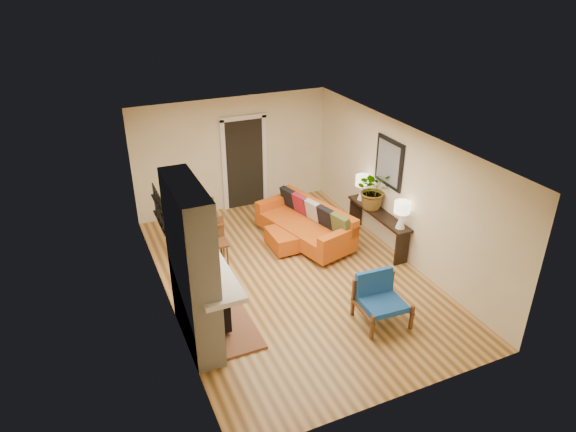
# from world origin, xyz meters

# --- Properties ---
(room_shell) EXTENTS (6.50, 6.50, 6.50)m
(room_shell) POSITION_xyz_m (0.60, 2.63, 1.24)
(room_shell) COLOR tan
(room_shell) RESTS_ON ground
(fireplace) EXTENTS (1.09, 1.68, 2.60)m
(fireplace) POSITION_xyz_m (-2.00, -1.00, 1.24)
(fireplace) COLOR white
(fireplace) RESTS_ON ground
(sofa) EXTENTS (1.46, 2.35, 0.86)m
(sofa) POSITION_xyz_m (0.85, 1.11, 0.38)
(sofa) COLOR silver
(sofa) RESTS_ON ground
(ottoman) EXTENTS (0.77, 0.77, 0.39)m
(ottoman) POSITION_xyz_m (0.36, 0.97, 0.23)
(ottoman) COLOR silver
(ottoman) RESTS_ON ground
(blue_chair) EXTENTS (0.79, 0.78, 0.79)m
(blue_chair) POSITION_xyz_m (0.76, -1.69, 0.43)
(blue_chair) COLOR brown
(blue_chair) RESTS_ON ground
(dining_table) EXTENTS (0.79, 1.69, 0.90)m
(dining_table) POSITION_xyz_m (-1.15, 1.64, 0.59)
(dining_table) COLOR brown
(dining_table) RESTS_ON ground
(console_table) EXTENTS (0.34, 1.85, 0.72)m
(console_table) POSITION_xyz_m (2.07, 0.38, 0.58)
(console_table) COLOR black
(console_table) RESTS_ON ground
(lamp_near) EXTENTS (0.30, 0.30, 0.54)m
(lamp_near) POSITION_xyz_m (2.07, -0.34, 1.06)
(lamp_near) COLOR white
(lamp_near) RESTS_ON console_table
(lamp_far) EXTENTS (0.30, 0.30, 0.54)m
(lamp_far) POSITION_xyz_m (2.07, 1.05, 1.06)
(lamp_far) COLOR white
(lamp_far) RESTS_ON console_table
(houseplant) EXTENTS (0.87, 0.80, 0.82)m
(houseplant) POSITION_xyz_m (2.06, 0.60, 1.13)
(houseplant) COLOR #1E5919
(houseplant) RESTS_ON console_table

